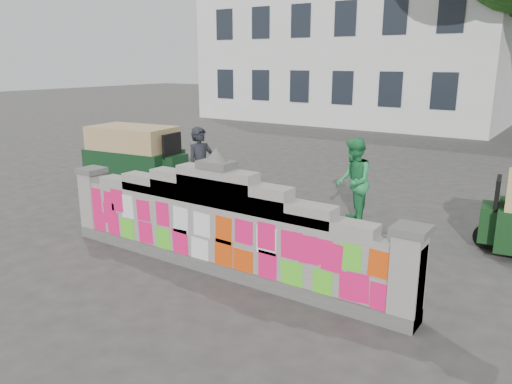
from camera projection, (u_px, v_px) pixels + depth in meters
ground at (219, 271)px, 8.03m from camera, size 100.00×100.00×0.00m
parapet_wall at (218, 227)px, 7.84m from camera, size 6.48×0.44×2.01m
building at (362, 47)px, 28.37m from camera, size 16.00×10.00×8.90m
cyclist_bike at (202, 196)px, 10.54m from camera, size 2.04×1.16×1.01m
cyclist_rider at (201, 180)px, 10.45m from camera, size 0.56×0.71×1.72m
pedestrian at (353, 182)px, 10.12m from camera, size 0.99×1.08×1.79m
rickshaw_left at (136, 155)px, 13.40m from camera, size 2.93×1.63×1.59m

